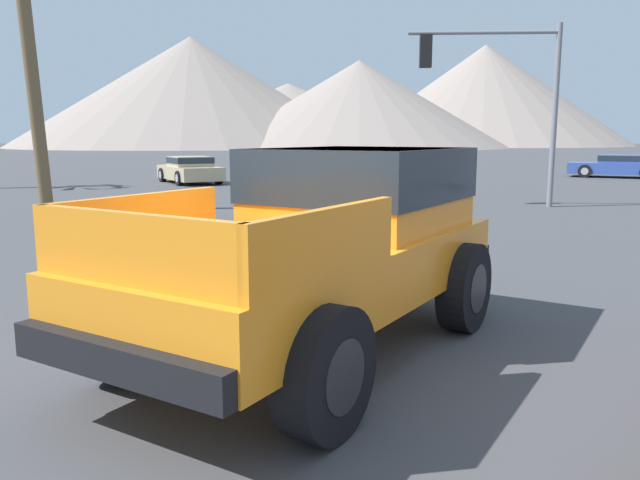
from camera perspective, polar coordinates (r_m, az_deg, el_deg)
The scene contains 6 objects.
ground_plane at distance 5.99m, azimuth -1.19°, elevation -10.54°, with size 320.00×320.00×0.00m, color #424244.
orange_pickup_truck at distance 6.12m, azimuth 1.25°, elevation 0.55°, with size 3.96×5.16×1.93m.
parked_car_tan at distance 28.09m, azimuth -11.81°, elevation 6.33°, with size 3.72×4.41×1.16m.
parked_car_blue at distance 34.48m, azimuth 25.52°, elevation 6.14°, with size 4.76×3.49×1.12m.
traffic_light_main at distance 19.02m, azimuth 15.75°, elevation 14.03°, with size 4.30×0.38×5.17m.
distant_mountain_range at distance 125.86m, azimuth 0.76°, elevation 12.71°, with size 120.66×81.94×20.89m.
Camera 1 is at (0.43, -5.61, 2.05)m, focal length 35.00 mm.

